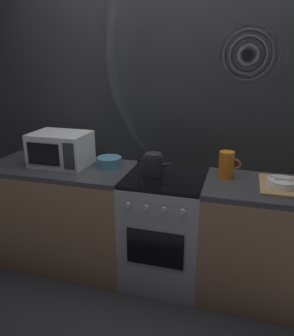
# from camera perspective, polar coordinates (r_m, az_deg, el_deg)

# --- Properties ---
(ground_plane) EXTENTS (8.00, 8.00, 0.00)m
(ground_plane) POSITION_cam_1_polar(r_m,az_deg,el_deg) (2.94, 2.88, -18.05)
(ground_plane) COLOR #2D2D33
(back_wall) EXTENTS (3.60, 0.05, 2.40)m
(back_wall) POSITION_cam_1_polar(r_m,az_deg,el_deg) (2.73, 4.88, 6.82)
(back_wall) COLOR gray
(back_wall) RESTS_ON ground_plane
(counter_left) EXTENTS (1.20, 0.60, 0.90)m
(counter_left) POSITION_cam_1_polar(r_m,az_deg,el_deg) (3.00, -14.09, -7.76)
(counter_left) COLOR #997251
(counter_left) RESTS_ON ground_plane
(stove_unit) EXTENTS (0.60, 0.63, 0.90)m
(stove_unit) POSITION_cam_1_polar(r_m,az_deg,el_deg) (2.70, 3.03, -10.41)
(stove_unit) COLOR #9E9EA3
(stove_unit) RESTS_ON ground_plane
(counter_right) EXTENTS (1.20, 0.60, 0.90)m
(counter_right) POSITION_cam_1_polar(r_m,az_deg,el_deg) (2.67, 22.63, -12.25)
(counter_right) COLOR #997251
(counter_right) RESTS_ON ground_plane
(microwave) EXTENTS (0.46, 0.35, 0.27)m
(microwave) POSITION_cam_1_polar(r_m,az_deg,el_deg) (2.82, -14.62, 3.20)
(microwave) COLOR white
(microwave) RESTS_ON counter_left
(kettle) EXTENTS (0.28, 0.15, 0.17)m
(kettle) POSITION_cam_1_polar(r_m,az_deg,el_deg) (2.51, 1.06, 0.66)
(kettle) COLOR #262628
(kettle) RESTS_ON stove_unit
(mixing_bowl) EXTENTS (0.20, 0.20, 0.08)m
(mixing_bowl) POSITION_cam_1_polar(r_m,az_deg,el_deg) (2.72, -6.52, 1.05)
(mixing_bowl) COLOR teal
(mixing_bowl) RESTS_ON counter_left
(pitcher) EXTENTS (0.16, 0.11, 0.20)m
(pitcher) POSITION_cam_1_polar(r_m,az_deg,el_deg) (2.51, 13.52, 0.56)
(pitcher) COLOR orange
(pitcher) RESTS_ON counter_right
(dish_pile) EXTENTS (0.30, 0.40, 0.07)m
(dish_pile) POSITION_cam_1_polar(r_m,az_deg,el_deg) (2.46, 22.28, -2.62)
(dish_pile) COLOR tan
(dish_pile) RESTS_ON counter_right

